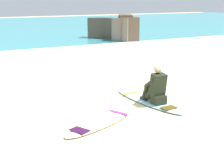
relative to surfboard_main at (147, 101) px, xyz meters
name	(u,v)px	position (x,y,z in m)	size (l,w,h in m)	color
ground_plane	(112,100)	(-0.69, 0.59, -0.04)	(80.00, 80.00, 0.00)	beige
breaking_foam	(24,52)	(-0.69, 9.16, 0.02)	(80.00, 0.90, 0.11)	white
surfboard_main	(147,101)	(0.00, 0.00, 0.00)	(0.69, 2.50, 0.08)	#9ED1E5
surfer_seated	(156,88)	(0.03, -0.30, 0.40)	(0.38, 0.71, 0.95)	black
surfboard_spare_near	(102,122)	(-1.68, -0.76, 0.00)	(2.17, 1.35, 0.08)	#EFE5C6
rock_outcrop_distant	(117,29)	(5.42, 10.98, 0.69)	(2.36, 3.57, 1.59)	brown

